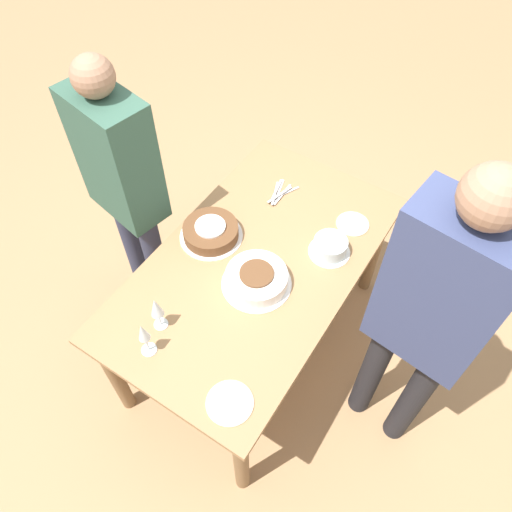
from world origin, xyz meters
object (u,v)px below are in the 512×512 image
at_px(cake_front_chocolate, 211,232).
at_px(person_cutting, 123,178).
at_px(wine_glass_near, 143,334).
at_px(wine_glass_far, 156,308).
at_px(cake_center_white, 257,279).
at_px(person_watching, 432,312).
at_px(cake_back_decorated, 330,247).

bearing_deg(cake_front_chocolate, person_cutting, -81.53).
height_order(wine_glass_near, wine_glass_far, wine_glass_near).
xyz_separation_m(cake_center_white, person_watching, (-0.06, 0.72, 0.28)).
height_order(cake_front_chocolate, cake_back_decorated, cake_back_decorated).
distance_m(cake_back_decorated, person_cutting, 1.05).
bearing_deg(cake_back_decorated, person_watching, 62.11).
distance_m(cake_center_white, wine_glass_near, 0.57).
xyz_separation_m(cake_back_decorated, person_watching, (0.28, 0.53, 0.28)).
xyz_separation_m(cake_center_white, cake_back_decorated, (-0.34, 0.19, 0.00)).
bearing_deg(cake_front_chocolate, wine_glass_far, 11.73).
distance_m(wine_glass_far, person_watching, 1.07).
distance_m(cake_center_white, cake_front_chocolate, 0.36).
bearing_deg(person_watching, person_cutting, 7.73).
bearing_deg(wine_glass_far, cake_front_chocolate, -168.27).
height_order(cake_front_chocolate, person_cutting, person_cutting).
relative_size(cake_front_chocolate, wine_glass_far, 1.58).
distance_m(cake_center_white, wine_glass_far, 0.47).
bearing_deg(person_cutting, person_watching, 11.69).
relative_size(cake_center_white, wine_glass_far, 1.64).
relative_size(cake_center_white, cake_front_chocolate, 1.04).
height_order(cake_center_white, wine_glass_far, wine_glass_far).
bearing_deg(cake_front_chocolate, person_watching, 87.13).
height_order(cake_front_chocolate, person_watching, person_watching).
relative_size(wine_glass_near, wine_glass_far, 1.04).
relative_size(wine_glass_far, person_cutting, 0.12).
xyz_separation_m(cake_center_white, person_cutting, (-0.05, -0.80, 0.17)).
relative_size(cake_front_chocolate, cake_back_decorated, 1.54).
bearing_deg(wine_glass_near, wine_glass_far, -163.63).
relative_size(wine_glass_near, person_cutting, 0.13).
relative_size(cake_back_decorated, person_cutting, 0.12).
bearing_deg(wine_glass_far, cake_back_decorated, 150.24).
bearing_deg(cake_back_decorated, person_cutting, -73.46).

